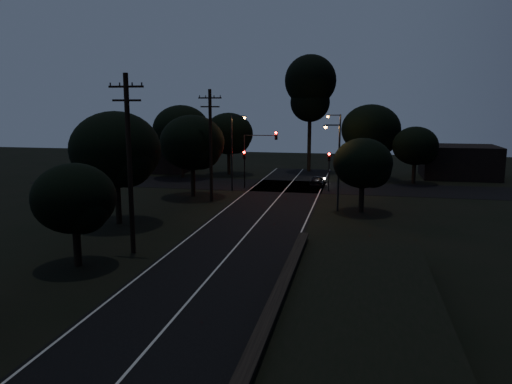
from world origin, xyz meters
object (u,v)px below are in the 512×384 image
at_px(signal_right, 329,164).
at_px(streetlight_b, 338,144).
at_px(tall_pine, 310,88).
at_px(car, 317,181).
at_px(signal_mast, 259,149).
at_px(streetlight_a, 234,147).
at_px(streetlight_c, 337,161).
at_px(utility_pole_mid, 129,162).
at_px(signal_left, 244,162).
at_px(utility_pole_far, 211,144).

distance_m(signal_right, streetlight_b, 4.45).
height_order(tall_pine, car, tall_pine).
distance_m(signal_mast, streetlight_a, 3.13).
height_order(tall_pine, signal_right, tall_pine).
bearing_deg(car, streetlight_b, -145.33).
distance_m(streetlight_b, streetlight_c, 14.01).
bearing_deg(streetlight_a, signal_right, 11.34).
relative_size(utility_pole_mid, signal_right, 2.68).
xyz_separation_m(signal_left, streetlight_a, (-0.71, -1.99, 1.80)).
bearing_deg(signal_right, car, 117.88).
relative_size(signal_left, signal_right, 1.00).
height_order(utility_pole_far, streetlight_c, utility_pole_far).
distance_m(tall_pine, car, 16.45).
bearing_deg(car, signal_right, 119.60).
bearing_deg(signal_mast, utility_pole_far, -111.11).
bearing_deg(signal_left, signal_mast, 0.13).
bearing_deg(signal_mast, streetlight_c, -48.81).
bearing_deg(streetlight_c, streetlight_a, 144.31).
bearing_deg(streetlight_c, tall_pine, 100.93).
xyz_separation_m(utility_pole_mid, utility_pole_far, (0.00, 17.00, -0.25)).
bearing_deg(signal_right, signal_left, 180.00).
xyz_separation_m(signal_right, streetlight_c, (1.23, -9.99, 1.51)).
bearing_deg(signal_right, utility_pole_mid, -112.99).
relative_size(tall_pine, streetlight_a, 1.95).
relative_size(utility_pole_far, streetlight_a, 1.31).
distance_m(utility_pole_mid, car, 29.57).
xyz_separation_m(streetlight_c, car, (-2.63, 12.63, -3.73)).
relative_size(utility_pole_far, streetlight_c, 1.40).
bearing_deg(utility_pole_mid, streetlight_b, 68.70).
relative_size(utility_pole_far, streetlight_b, 1.31).
relative_size(streetlight_a, streetlight_b, 1.00).
bearing_deg(tall_pine, signal_mast, -104.62).
distance_m(utility_pole_mid, streetlight_b, 31.15).
xyz_separation_m(utility_pole_mid, signal_right, (10.60, 24.99, -2.90)).
bearing_deg(streetlight_c, signal_right, 97.02).
relative_size(streetlight_a, streetlight_c, 1.07).
height_order(utility_pole_far, signal_right, utility_pole_far).
bearing_deg(streetlight_c, signal_left, 136.24).
bearing_deg(streetlight_b, tall_pine, 111.38).
xyz_separation_m(tall_pine, streetlight_a, (-6.31, -17.00, -6.61)).
distance_m(signal_left, signal_mast, 2.26).
xyz_separation_m(utility_pole_mid, streetlight_a, (0.69, 23.00, -1.10)).
distance_m(utility_pole_far, signal_mast, 8.64).
height_order(signal_right, car, signal_right).
height_order(signal_left, streetlight_c, streetlight_c).
distance_m(signal_right, streetlight_a, 10.26).
distance_m(tall_pine, signal_mast, 16.98).
relative_size(streetlight_a, car, 2.20).
distance_m(utility_pole_mid, signal_left, 25.19).
bearing_deg(streetlight_a, car, 28.58).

